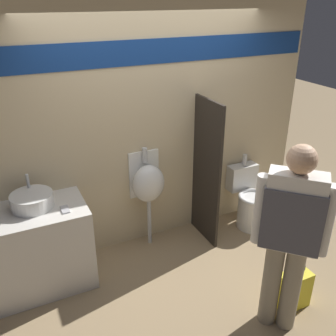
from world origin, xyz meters
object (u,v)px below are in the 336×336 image
object	(u,v)px
sink_basin	(32,200)
cell_phone	(65,209)
toilet	(251,203)
person_in_vest	(290,229)
urinal_near_counter	(148,183)
shopping_bag	(294,289)

from	to	relation	value
sink_basin	cell_phone	xyz separation A→B (m)	(0.26, -0.18, -0.06)
toilet	cell_phone	bearing A→B (deg)	-177.03
sink_basin	person_in_vest	world-z (taller)	person_in_vest
cell_phone	toilet	xyz separation A→B (m)	(2.23, 0.12, -0.56)
sink_basin	person_in_vest	bearing A→B (deg)	-39.60
person_in_vest	cell_phone	bearing A→B (deg)	5.27
sink_basin	urinal_near_counter	world-z (taller)	urinal_near_counter
cell_phone	urinal_near_counter	distance (m)	1.00
cell_phone	person_in_vest	distance (m)	1.96
cell_phone	toilet	size ratio (longest dim) A/B	0.16
urinal_near_counter	cell_phone	bearing A→B (deg)	-162.36
sink_basin	person_in_vest	distance (m)	2.27
urinal_near_counter	person_in_vest	distance (m)	1.67
urinal_near_counter	person_in_vest	xyz separation A→B (m)	(0.55, -1.57, 0.21)
cell_phone	urinal_near_counter	size ratio (longest dim) A/B	0.12
urinal_near_counter	shopping_bag	size ratio (longest dim) A/B	2.32
sink_basin	person_in_vest	xyz separation A→B (m)	(1.75, -1.45, 0.06)
toilet	urinal_near_counter	bearing A→B (deg)	171.80
toilet	shopping_bag	bearing A→B (deg)	-110.18
cell_phone	toilet	bearing A→B (deg)	2.97
sink_basin	shopping_bag	size ratio (longest dim) A/B	0.77
toilet	person_in_vest	xyz separation A→B (m)	(-0.74, -1.38, 0.68)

